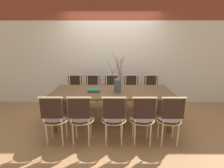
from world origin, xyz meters
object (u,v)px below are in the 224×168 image
dining_table (112,95)px  book_stack (94,90)px  vase_centerpiece (118,85)px  chair_near_center (114,117)px  chair_far_center (112,91)px

dining_table → book_stack: (-0.38, -0.02, 0.11)m
vase_centerpiece → book_stack: (-0.49, 0.04, -0.12)m
chair_near_center → vase_centerpiece: size_ratio=1.13×
dining_table → book_stack: bearing=-176.4°
dining_table → vase_centerpiece: bearing=-30.4°
book_stack → vase_centerpiece: bearing=-5.0°
dining_table → vase_centerpiece: size_ratio=3.15×
dining_table → vase_centerpiece: vase_centerpiece is taller
dining_table → chair_near_center: size_ratio=2.79×
vase_centerpiece → dining_table: bearing=149.6°
dining_table → chair_near_center: 0.81m
chair_near_center → chair_far_center: (-0.05, 1.59, 0.00)m
dining_table → chair_far_center: (-0.01, 0.79, -0.14)m
chair_near_center → book_stack: 0.91m
vase_centerpiece → book_stack: size_ratio=3.01×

